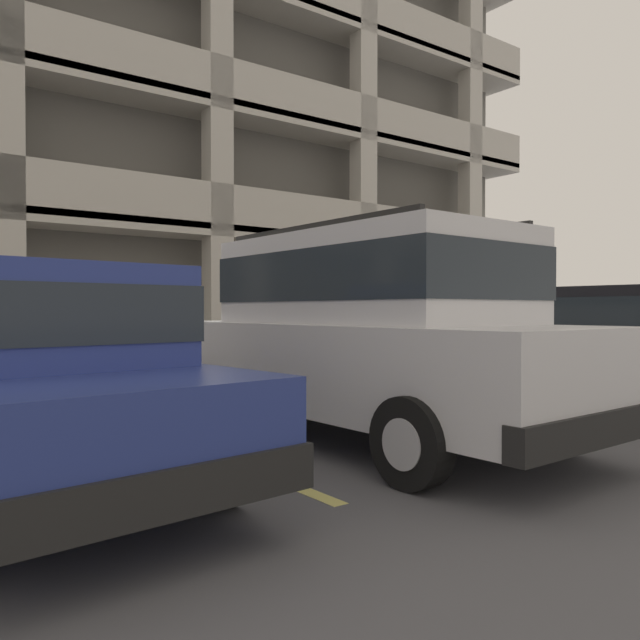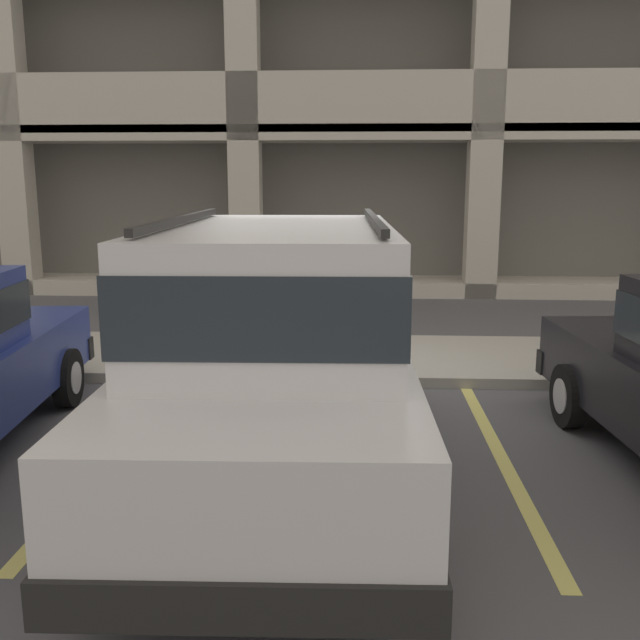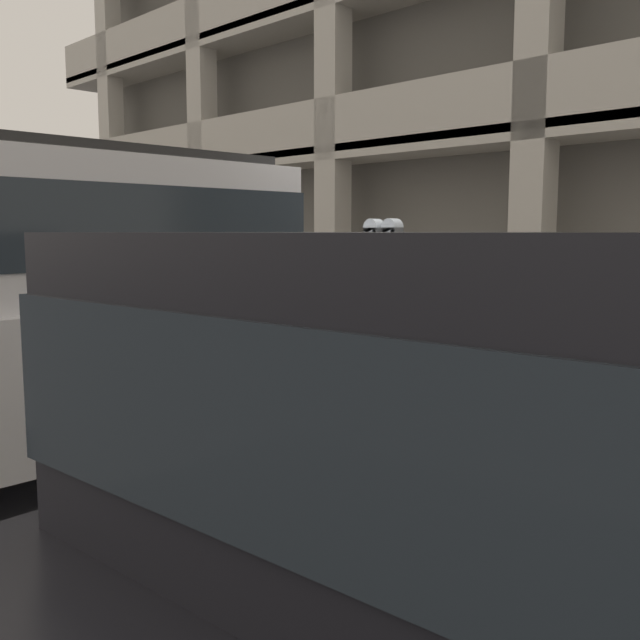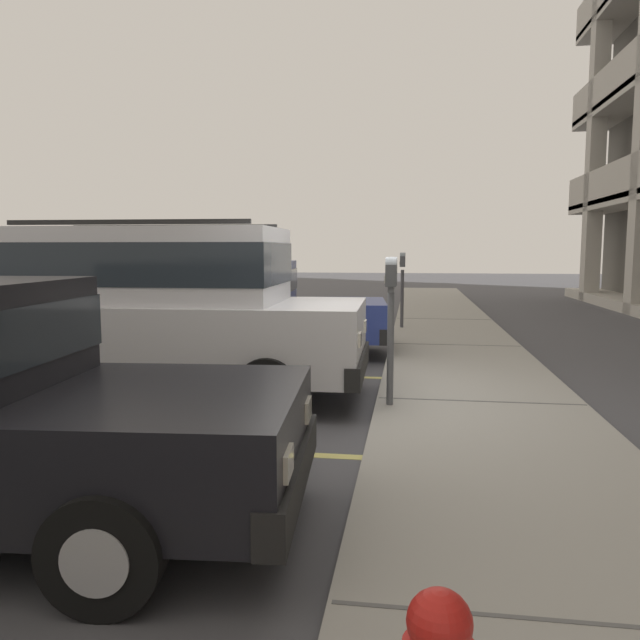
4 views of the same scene
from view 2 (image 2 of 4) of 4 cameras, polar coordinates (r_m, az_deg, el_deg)
name	(u,v)px [view 2 (image 2 of 4)]	position (r m, az deg, el deg)	size (l,w,h in m)	color
ground_plane	(318,396)	(7.86, -0.15, -6.13)	(80.00, 80.00, 0.10)	#4C4C51
sidewalk	(324,357)	(9.08, 0.30, -3.01)	(40.00, 2.20, 0.12)	#9E9B93
parking_stall_lines	(493,441)	(6.62, 13.66, -9.37)	(13.23, 4.80, 0.01)	#DBD16B
silver_suv	(279,344)	(5.30, -3.28, -1.97)	(2.11, 4.83, 2.03)	silver
parking_meter_near	(344,274)	(7.91, 1.92, 3.70)	(0.35, 0.12, 1.53)	#595B60
parking_garage	(274,29)	(19.65, -3.70, 22.22)	(32.00, 10.00, 13.25)	#64625C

